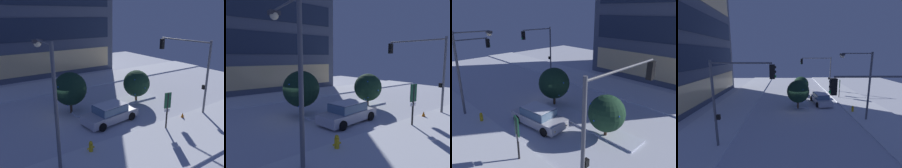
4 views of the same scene
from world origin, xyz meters
The scene contains 12 objects.
ground centered at (0.00, 0.00, 0.00)m, with size 52.00×52.00×0.00m, color silver.
curb_strip_near centered at (0.00, -8.41, 0.07)m, with size 52.00×5.20×0.14m, color silver.
curb_strip_far centered at (0.00, 8.41, 0.07)m, with size 52.00×5.20×0.14m, color silver.
median_strip centered at (4.80, -0.38, 0.07)m, with size 9.00×1.80×0.14m, color silver.
car_near centered at (2.27, -3.32, 0.71)m, with size 4.85×2.51×1.49m.
traffic_light_corner_near_right centered at (9.84, -4.43, 4.43)m, with size 0.32×5.74×6.37m.
street_lamp_arched centered at (-3.41, -6.04, 4.71)m, with size 0.56×3.21×7.13m.
fire_hydrant centered at (-1.24, -6.45, 0.41)m, with size 0.48×0.26×0.84m.
parking_info_sign centered at (4.99, -6.85, 1.88)m, with size 0.55×0.16×2.95m.
decorated_tree_median centered at (6.97, -0.91, 1.86)m, with size 2.61×2.67×3.17m.
decorated_tree_left_of_median centered at (0.34, 0.01, 2.24)m, with size 2.88×2.87×3.68m.
construction_cone centered at (7.54, -6.28, 0.28)m, with size 0.36×0.36×0.55m, color orange.
Camera 2 is at (-7.41, -14.18, 4.72)m, focal length 32.94 mm.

